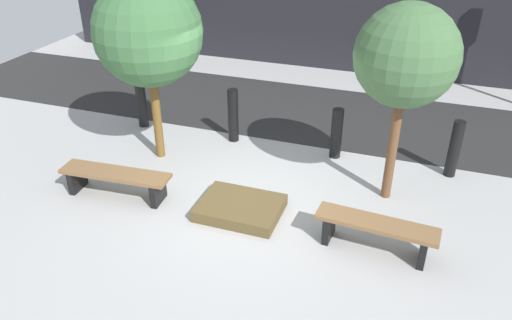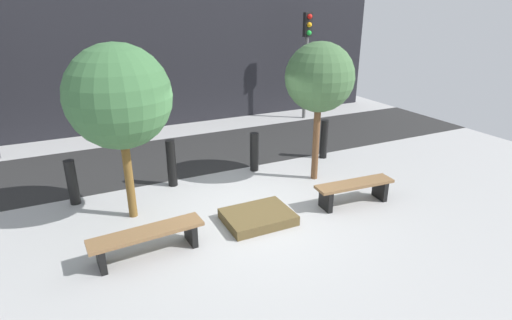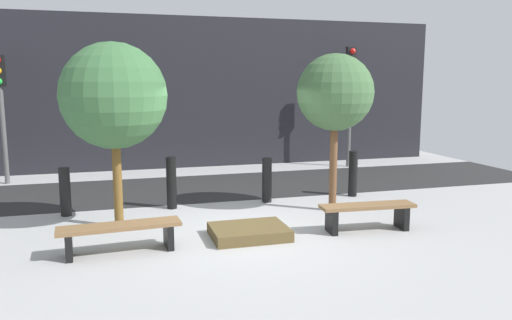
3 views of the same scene
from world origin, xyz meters
TOP-DOWN VIEW (x-y plane):
  - ground_plane at (0.00, 0.00)m, footprint 18.00×18.00m
  - road_strip at (0.00, 3.87)m, footprint 18.00×3.16m
  - building_facade at (0.00, 7.16)m, footprint 16.20×0.50m
  - bench_left at (-2.09, -0.46)m, footprint 1.86×0.55m
  - bench_right at (2.09, -0.46)m, footprint 1.70×0.51m
  - planter_bed at (0.00, -0.26)m, footprint 1.26×0.96m
  - tree_behind_left_bench at (-2.09, 0.99)m, footprint 1.85×1.85m
  - tree_behind_right_bench at (2.09, 0.99)m, footprint 1.51×1.51m
  - bollard_far_left at (-3.07, 2.04)m, footprint 0.21×0.21m
  - bollard_left at (-1.02, 2.04)m, footprint 0.21×0.21m
  - bollard_center at (1.02, 2.04)m, footprint 0.21×0.21m
  - bollard_right at (3.07, 2.04)m, footprint 0.20×0.20m
  - traffic_light_west at (-4.80, 5.74)m, footprint 0.28×0.27m
  - traffic_light_mid_west at (4.80, 5.74)m, footprint 0.28×0.27m

SIDE VIEW (x-z plane):
  - ground_plane at x=0.00m, z-range 0.00..0.00m
  - road_strip at x=0.00m, z-range 0.00..0.01m
  - planter_bed at x=0.00m, z-range 0.00..0.19m
  - bench_left at x=-2.09m, z-range 0.10..0.55m
  - bench_right at x=2.09m, z-range 0.10..0.57m
  - bollard_far_left at x=-3.07m, z-range 0.00..0.95m
  - bollard_center at x=1.02m, z-range 0.00..0.96m
  - bollard_right at x=3.07m, z-range 0.00..1.04m
  - bollard_left at x=-1.02m, z-range 0.00..1.07m
  - building_facade at x=0.00m, z-range 0.00..4.49m
  - traffic_light_west at x=-4.80m, z-range 0.63..3.87m
  - tree_behind_left_bench at x=-2.09m, z-range 0.70..3.97m
  - tree_behind_right_bench at x=2.09m, z-range 0.79..3.93m
  - traffic_light_mid_west at x=4.80m, z-range 0.69..4.31m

